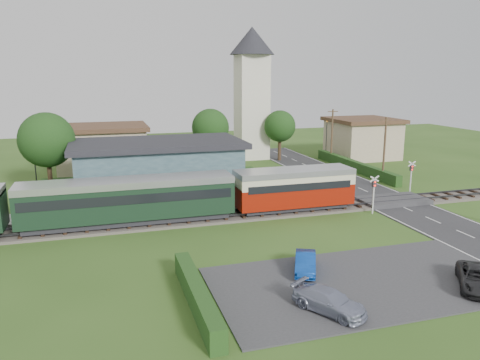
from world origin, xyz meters
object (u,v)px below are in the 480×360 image
object	(u,v)px
crossing_signal_far	(411,172)
church_tower	(252,84)
station_building	(158,168)
crossing_signal_near	(374,189)
car_on_road	(330,173)
pedestrian_far	(90,202)
train	(85,202)
car_park_dark	(478,278)
car_park_blue	(305,263)
house_west	(102,148)
equipment_hut	(67,199)
car_park_silver	(329,301)
house_east	(362,138)
pedestrian_near	(225,193)

from	to	relation	value
crossing_signal_far	church_tower	bearing A→B (deg)	110.02
station_building	crossing_signal_near	distance (m)	19.98
station_building	car_on_road	bearing A→B (deg)	5.41
pedestrian_far	train	bearing A→B (deg)	-164.62
car_park_dark	car_park_blue	bearing A→B (deg)	-174.67
train	house_west	distance (m)	23.06
equipment_hut	station_building	world-z (taller)	station_building
train	pedestrian_far	bearing A→B (deg)	85.12
crossing_signal_far	train	bearing A→B (deg)	-175.46
pedestrian_far	car_park_silver	bearing A→B (deg)	-130.05
church_tower	car_park_dark	size ratio (longest dim) A/B	4.25
house_east	car_park_silver	bearing A→B (deg)	-122.94
car_park_blue	pedestrian_far	bearing A→B (deg)	153.68
crossing_signal_near	pedestrian_near	xyz separation A→B (m)	(-11.46, 4.98, -0.76)
station_building	house_east	xyz separation A→B (m)	(30.00, 13.01, 0.10)
equipment_hut	car_park_dark	distance (m)	29.55
equipment_hut	house_west	xyz separation A→B (m)	(3.00, 19.80, 1.04)
equipment_hut	church_tower	world-z (taller)	church_tower
train	house_west	xyz separation A→B (m)	(1.55, 23.00, 0.61)
crossing_signal_near	car_park_dark	world-z (taller)	crossing_signal_near
house_east	car_park_dark	bearing A→B (deg)	-112.57
pedestrian_near	house_west	bearing A→B (deg)	-86.00
car_park_blue	car_park_silver	world-z (taller)	car_park_silver
crossing_signal_far	car_park_silver	bearing A→B (deg)	-134.46
equipment_hut	train	size ratio (longest dim) A/B	0.06
house_east	equipment_hut	bearing A→B (deg)	-153.68
car_park_blue	car_park_silver	distance (m)	4.81
house_east	car_on_road	xyz separation A→B (m)	(-10.75, -11.18, -2.10)
crossing_signal_near	car_park_silver	bearing A→B (deg)	-128.82
equipment_hut	car_park_blue	size ratio (longest dim) A/B	0.76
house_west	pedestrian_far	xyz separation A→B (m)	(-1.26, -19.65, -1.46)
train	church_tower	distance (m)	34.71
train	car_park_blue	distance (m)	17.24
church_tower	car_park_silver	bearing A→B (deg)	-103.17
car_park_silver	crossing_signal_near	bearing A→B (deg)	20.39
equipment_hut	house_west	distance (m)	20.05
train	house_east	distance (m)	42.66
equipment_hut	station_building	xyz separation A→B (m)	(8.00, 5.79, 0.95)
car_park_silver	pedestrian_near	world-z (taller)	pedestrian_near
station_building	crossing_signal_far	bearing A→B (deg)	-15.63
crossing_signal_near	pedestrian_near	size ratio (longest dim) A/B	1.75
house_west	pedestrian_near	world-z (taller)	house_west
house_east	pedestrian_far	size ratio (longest dim) A/B	4.97
house_west	crossing_signal_near	size ratio (longest dim) A/B	3.30
house_east	crossing_signal_near	bearing A→B (deg)	-119.13
house_west	car_park_silver	xyz separation A→B (m)	(10.06, -39.50, -2.15)
equipment_hut	station_building	size ratio (longest dim) A/B	0.16
station_building	church_tower	world-z (taller)	church_tower
train	pedestrian_near	distance (m)	11.80
train	car_on_road	size ratio (longest dim) A/B	11.38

